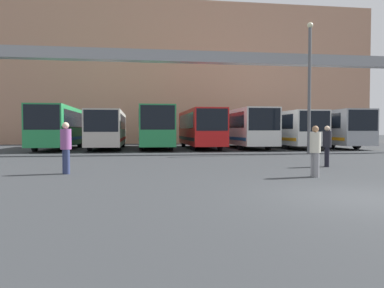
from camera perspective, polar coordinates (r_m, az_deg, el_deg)
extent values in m
plane|color=#2D3033|center=(9.30, 24.97, -7.48)|extent=(200.00, 200.00, 0.00)
cube|color=tan|center=(48.36, -2.05, 9.85)|extent=(44.95, 12.00, 16.04)
cube|color=gray|center=(24.78, 3.88, 12.96)|extent=(32.90, 0.80, 0.70)
cube|color=#268C4C|center=(31.52, -19.56, 2.55)|extent=(2.48, 10.86, 2.94)
cube|color=black|center=(26.26, -21.93, 3.83)|extent=(2.28, 0.06, 1.65)
cube|color=black|center=(31.53, -19.57, 3.55)|extent=(2.51, 9.23, 1.24)
cube|color=#1966B2|center=(31.53, -19.54, 0.84)|extent=(2.51, 10.32, 0.24)
cylinder|color=black|center=(28.82, -22.83, -0.16)|extent=(0.28, 0.90, 0.90)
cylinder|color=black|center=(28.35, -18.62, -0.14)|extent=(0.28, 0.90, 0.90)
cylinder|color=black|center=(34.74, -20.28, 0.23)|extent=(0.28, 0.90, 0.90)
cylinder|color=black|center=(34.34, -16.76, 0.25)|extent=(0.28, 0.90, 0.90)
cube|color=beige|center=(31.27, -12.67, 2.34)|extent=(2.45, 11.43, 2.63)
cube|color=black|center=(25.61, -13.71, 3.45)|extent=(2.26, 0.06, 1.47)
cube|color=black|center=(31.28, -12.68, 3.21)|extent=(2.48, 9.71, 1.10)
cube|color=red|center=(31.28, -12.66, 0.80)|extent=(2.48, 10.85, 0.24)
cylinder|color=black|center=(28.22, -15.33, 0.02)|extent=(0.28, 1.04, 1.04)
cylinder|color=black|center=(28.03, -11.00, 0.04)|extent=(0.28, 1.04, 1.04)
cylinder|color=black|center=(34.57, -13.99, 0.40)|extent=(0.28, 1.04, 1.04)
cylinder|color=black|center=(34.42, -10.46, 0.43)|extent=(0.28, 1.04, 1.04)
cube|color=#268C4C|center=(31.11, -5.75, 2.69)|extent=(2.54, 11.24, 2.96)
cube|color=black|center=(25.53, -5.25, 4.06)|extent=(2.34, 0.06, 1.66)
cube|color=black|center=(31.12, -5.75, 3.71)|extent=(2.57, 9.56, 1.25)
cube|color=black|center=(31.11, -5.74, 0.94)|extent=(2.57, 10.68, 0.24)
cylinder|color=black|center=(27.95, -7.75, 0.04)|extent=(0.28, 1.02, 1.02)
cylinder|color=black|center=(28.05, -3.21, 0.06)|extent=(0.28, 1.02, 1.02)
cylinder|color=black|center=(34.25, -7.81, 0.42)|extent=(0.28, 1.02, 1.02)
cylinder|color=black|center=(34.33, -4.10, 0.44)|extent=(0.28, 1.02, 1.02)
cube|color=red|center=(31.08, 1.24, 2.53)|extent=(2.42, 10.42, 2.77)
cube|color=black|center=(25.98, 3.10, 3.73)|extent=(2.23, 0.06, 1.55)
cube|color=black|center=(31.09, 1.24, 3.47)|extent=(2.45, 8.86, 1.17)
cube|color=black|center=(31.08, 1.24, 0.89)|extent=(2.45, 9.90, 0.24)
cylinder|color=black|center=(28.05, 0.09, 0.01)|extent=(0.28, 0.97, 0.97)
cylinder|color=black|center=(28.43, 4.28, 0.03)|extent=(0.28, 0.97, 0.97)
cylinder|color=black|center=(33.84, -1.31, 0.37)|extent=(0.28, 0.97, 0.97)
cylinder|color=black|center=(34.15, 2.19, 0.39)|extent=(0.28, 0.97, 0.97)
cube|color=silver|center=(31.99, 7.90, 2.56)|extent=(2.55, 10.60, 2.84)
cube|color=black|center=(26.96, 10.99, 3.74)|extent=(2.34, 0.06, 1.59)
cube|color=black|center=(32.00, 7.90, 3.50)|extent=(2.58, 9.01, 1.19)
cube|color=#1966B2|center=(32.00, 7.89, 0.93)|extent=(2.58, 10.07, 0.24)
cylinder|color=black|center=(28.85, 7.38, 0.04)|extent=(0.28, 0.95, 0.95)
cylinder|color=black|center=(29.52, 11.54, 0.06)|extent=(0.28, 0.95, 0.95)
cylinder|color=black|center=(34.61, 4.76, 0.39)|extent=(0.28, 0.95, 0.95)
cylinder|color=black|center=(35.17, 8.30, 0.40)|extent=(0.28, 0.95, 0.95)
cube|color=silver|center=(33.89, 13.70, 2.34)|extent=(2.53, 12.04, 2.67)
cube|color=black|center=(28.41, 18.20, 3.33)|extent=(2.33, 0.06, 1.49)
cube|color=black|center=(33.90, 13.70, 3.17)|extent=(2.56, 10.23, 1.12)
cube|color=orange|center=(33.90, 13.68, 0.90)|extent=(2.56, 11.44, 0.24)
cylinder|color=black|center=(30.37, 14.10, 0.16)|extent=(0.28, 1.03, 1.03)
cylinder|color=black|center=(31.27, 17.85, 0.18)|extent=(0.28, 1.03, 1.03)
cylinder|color=black|center=(36.70, 10.12, 0.52)|extent=(0.28, 1.03, 1.03)
cylinder|color=black|center=(37.45, 13.34, 0.53)|extent=(0.28, 1.03, 1.03)
cube|color=#999EA5|center=(35.35, 19.45, 2.35)|extent=(2.55, 11.80, 2.77)
cube|color=black|center=(30.27, 24.62, 3.30)|extent=(2.34, 0.06, 1.55)
cube|color=black|center=(35.36, 19.46, 3.18)|extent=(2.58, 10.03, 1.16)
cube|color=orange|center=(35.36, 19.44, 0.92)|extent=(2.58, 11.21, 0.24)
cylinder|color=black|center=(31.93, 20.39, 0.24)|extent=(0.28, 1.09, 1.09)
cylinder|color=black|center=(33.04, 23.79, 0.25)|extent=(0.28, 1.09, 1.09)
cylinder|color=black|center=(37.86, 15.63, 0.57)|extent=(0.28, 1.09, 1.09)
cylinder|color=black|center=(38.81, 18.64, 0.57)|extent=(0.28, 1.09, 1.09)
cylinder|color=black|center=(16.41, 19.87, -1.90)|extent=(0.19, 0.19, 0.81)
cylinder|color=black|center=(16.56, 19.85, -1.86)|extent=(0.19, 0.19, 0.81)
cylinder|color=black|center=(16.45, 19.89, 0.69)|extent=(0.35, 0.35, 0.67)
sphere|color=beige|center=(16.45, 19.91, 2.24)|extent=(0.22, 0.22, 0.22)
cylinder|color=gray|center=(12.71, 18.42, -3.06)|extent=(0.18, 0.18, 0.79)
cylinder|color=gray|center=(12.84, 18.03, -3.01)|extent=(0.18, 0.18, 0.79)
cylinder|color=beige|center=(12.73, 18.26, 0.21)|extent=(0.35, 0.35, 0.66)
sphere|color=#8C6647|center=(12.72, 18.28, 2.18)|extent=(0.21, 0.21, 0.21)
cylinder|color=navy|center=(13.63, -18.52, -2.59)|extent=(0.20, 0.20, 0.85)
cylinder|color=navy|center=(13.79, -18.75, -2.54)|extent=(0.20, 0.20, 0.85)
cylinder|color=#8C4C8C|center=(13.67, -18.67, 0.71)|extent=(0.37, 0.37, 0.71)
sphere|color=beige|center=(13.67, -18.70, 2.68)|extent=(0.23, 0.23, 0.23)
cylinder|color=#595B60|center=(24.90, 17.45, 7.68)|extent=(0.20, 0.20, 7.94)
sphere|color=beige|center=(25.64, 17.55, 16.88)|extent=(0.36, 0.36, 0.36)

